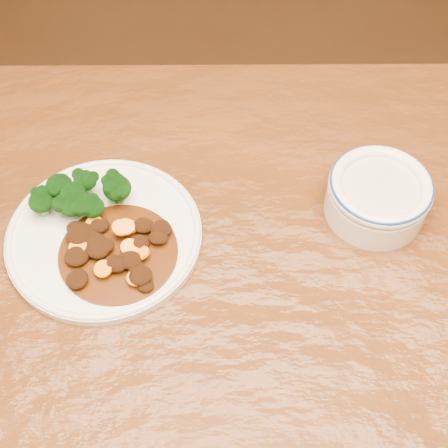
# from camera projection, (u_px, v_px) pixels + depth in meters

# --- Properties ---
(dining_table) EXTENTS (1.61, 1.10, 0.75)m
(dining_table) POSITION_uv_depth(u_px,v_px,m) (279.00, 346.00, 0.80)
(dining_table) COLOR #582B0F
(dining_table) RESTS_ON ground
(dinner_plate) EXTENTS (0.25, 0.25, 0.02)m
(dinner_plate) POSITION_uv_depth(u_px,v_px,m) (104.00, 235.00, 0.79)
(dinner_plate) COLOR white
(dinner_plate) RESTS_ON dining_table
(broccoli_florets) EXTENTS (0.13, 0.07, 0.04)m
(broccoli_florets) POSITION_uv_depth(u_px,v_px,m) (78.00, 195.00, 0.80)
(broccoli_florets) COLOR #75A254
(broccoli_florets) RESTS_ON dinner_plate
(mince_stew) EXTENTS (0.15, 0.15, 0.03)m
(mince_stew) POSITION_uv_depth(u_px,v_px,m) (112.00, 248.00, 0.77)
(mince_stew) COLOR #492007
(mince_stew) RESTS_ON dinner_plate
(dip_bowl) EXTENTS (0.13, 0.13, 0.06)m
(dip_bowl) POSITION_uv_depth(u_px,v_px,m) (378.00, 195.00, 0.80)
(dip_bowl) COLOR white
(dip_bowl) RESTS_ON dining_table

